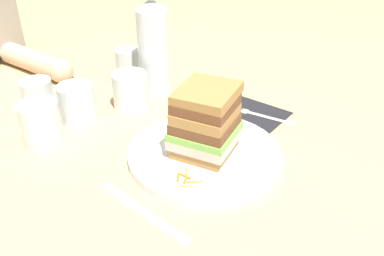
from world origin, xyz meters
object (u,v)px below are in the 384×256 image
(empty_tumbler_1, at_px, (77,103))
(empty_tumbler_3, at_px, (41,124))
(sandwich, at_px, (206,122))
(fork, at_px, (257,113))
(juice_glass, at_px, (130,92))
(empty_tumbler_2, at_px, (129,65))
(napkin_dark, at_px, (248,112))
(main_plate, at_px, (205,154))
(empty_tumbler_0, at_px, (38,99))
(water_bottle, at_px, (153,46))
(knife, at_px, (145,213))

(empty_tumbler_1, distance_m, empty_tumbler_3, 0.10)
(empty_tumbler_1, bearing_deg, sandwich, -81.57)
(fork, height_order, juice_glass, juice_glass)
(fork, bearing_deg, empty_tumbler_2, 94.84)
(fork, bearing_deg, empty_tumbler_1, 129.28)
(napkin_dark, bearing_deg, main_plate, -174.41)
(empty_tumbler_0, bearing_deg, napkin_dark, -52.08)
(juice_glass, relative_size, empty_tumbler_3, 0.94)
(main_plate, relative_size, sandwich, 2.19)
(water_bottle, relative_size, empty_tumbler_3, 3.01)
(napkin_dark, distance_m, fork, 0.02)
(main_plate, xyz_separation_m, juice_glass, (0.07, 0.25, 0.03))
(empty_tumbler_1, bearing_deg, napkin_dark, -48.85)
(empty_tumbler_2, distance_m, empty_tumbler_3, 0.33)
(knife, height_order, empty_tumbler_1, empty_tumbler_1)
(empty_tumbler_0, xyz_separation_m, empty_tumbler_2, (0.26, -0.03, -0.00))
(napkin_dark, relative_size, empty_tumbler_3, 1.91)
(empty_tumbler_0, bearing_deg, empty_tumbler_2, -6.05)
(empty_tumbler_2, height_order, empty_tumbler_3, empty_tumbler_3)
(sandwich, xyz_separation_m, fork, (0.20, -0.00, -0.07))
(sandwich, xyz_separation_m, empty_tumbler_3, (-0.15, 0.29, -0.03))
(empty_tumbler_0, distance_m, empty_tumbler_2, 0.26)
(sandwich, distance_m, water_bottle, 0.31)
(main_plate, xyz_separation_m, fork, (0.20, -0.00, -0.00))
(knife, xyz_separation_m, empty_tumbler_2, (0.36, 0.37, 0.04))
(sandwich, height_order, water_bottle, water_bottle)
(empty_tumbler_1, height_order, empty_tumbler_2, empty_tumbler_2)
(napkin_dark, distance_m, water_bottle, 0.27)
(sandwich, height_order, knife, sandwich)
(napkin_dark, bearing_deg, water_bottle, 98.84)
(sandwich, xyz_separation_m, napkin_dark, (0.20, 0.02, -0.08))
(empty_tumbler_0, bearing_deg, empty_tumbler_3, -123.99)
(fork, bearing_deg, empty_tumbler_3, 140.09)
(main_plate, xyz_separation_m, napkin_dark, (0.20, 0.02, -0.01))
(sandwich, xyz_separation_m, empty_tumbler_2, (0.17, 0.36, -0.03))
(napkin_dark, height_order, empty_tumbler_1, empty_tumbler_1)
(sandwich, distance_m, napkin_dark, 0.22)
(water_bottle, relative_size, empty_tumbler_2, 3.05)
(napkin_dark, height_order, water_bottle, water_bottle)
(knife, xyz_separation_m, water_bottle, (0.35, 0.27, 0.12))
(main_plate, distance_m, empty_tumbler_1, 0.31)
(empty_tumbler_0, bearing_deg, fork, -53.49)
(sandwich, height_order, fork, sandwich)
(empty_tumbler_1, height_order, empty_tumbler_3, empty_tumbler_3)
(knife, bearing_deg, empty_tumbler_3, 82.92)
(empty_tumbler_1, bearing_deg, main_plate, -81.65)
(main_plate, bearing_deg, empty_tumbler_2, 64.05)
(sandwich, bearing_deg, empty_tumbler_1, 98.43)
(sandwich, relative_size, knife, 0.66)
(napkin_dark, height_order, empty_tumbler_3, empty_tumbler_3)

